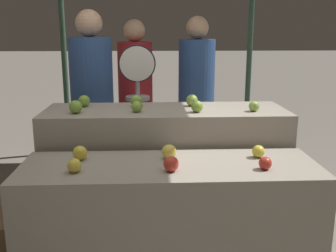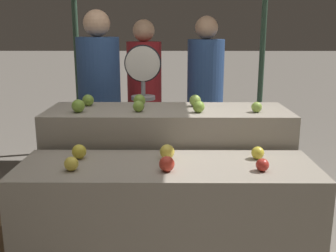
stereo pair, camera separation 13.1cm
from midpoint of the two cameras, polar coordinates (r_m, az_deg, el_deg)
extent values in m
cylinder|color=#33513D|center=(5.25, -12.40, 10.10)|extent=(0.07, 0.07, 2.59)
cylinder|color=#33513D|center=(5.27, 14.20, 10.01)|extent=(0.07, 0.07, 2.59)
cube|color=gray|center=(2.40, 1.48, -15.43)|extent=(1.68, 0.55, 0.86)
cube|color=gray|center=(2.90, 1.28, -7.91)|extent=(1.68, 0.55, 1.06)
sphere|color=yellow|center=(2.16, -12.18, -5.40)|extent=(0.08, 0.08, 0.08)
sphere|color=red|center=(2.10, 1.55, -5.54)|extent=(0.08, 0.08, 0.08)
sphere|color=#B72D23|center=(2.18, 15.23, -5.49)|extent=(0.07, 0.07, 0.07)
sphere|color=gold|center=(2.35, -11.23, -3.68)|extent=(0.08, 0.08, 0.08)
sphere|color=yellow|center=(2.30, 1.59, -3.76)|extent=(0.09, 0.09, 0.09)
sphere|color=gold|center=(2.37, 14.45, -3.81)|extent=(0.07, 0.07, 0.07)
sphere|color=#7AA338|center=(2.68, -11.54, 2.87)|extent=(0.09, 0.09, 0.09)
sphere|color=#84AD3D|center=(2.65, -2.89, 2.86)|extent=(0.08, 0.08, 0.08)
sphere|color=#84AD3D|center=(2.63, 5.89, 2.80)|extent=(0.08, 0.08, 0.08)
sphere|color=#8EB247|center=(2.71, 14.10, 2.67)|extent=(0.07, 0.07, 0.07)
sphere|color=#7AA338|center=(2.90, -10.26, 3.69)|extent=(0.08, 0.08, 0.08)
sphere|color=#7AA338|center=(2.84, -2.84, 3.72)|extent=(0.09, 0.09, 0.09)
sphere|color=#8EB247|center=(2.85, 5.27, 3.69)|extent=(0.08, 0.08, 0.08)
cylinder|color=#99999E|center=(3.37, -2.39, -2.08)|extent=(0.04, 0.04, 1.36)
cylinder|color=black|center=(3.25, -2.51, 9.05)|extent=(0.30, 0.01, 0.30)
cylinder|color=silver|center=(3.24, -2.53, 9.03)|extent=(0.28, 0.02, 0.28)
cylinder|color=#99999E|center=(3.26, -2.49, 5.34)|extent=(0.01, 0.01, 0.14)
cylinder|color=#99999E|center=(3.27, -2.48, 4.13)|extent=(0.20, 0.20, 0.03)
cube|color=#2D2D38|center=(3.75, -8.52, -4.90)|extent=(0.33, 0.27, 0.83)
cylinder|color=#2D4C84|center=(3.58, -8.96, 6.89)|extent=(0.50, 0.50, 0.72)
sphere|color=tan|center=(3.56, -9.25, 14.51)|extent=(0.23, 0.23, 0.23)
cube|color=#2D2D38|center=(4.23, 6.12, -2.78)|extent=(0.30, 0.20, 0.81)
cylinder|color=#2D4C84|center=(4.08, 6.39, 7.45)|extent=(0.41, 0.41, 0.70)
sphere|color=tan|center=(4.06, 6.57, 14.01)|extent=(0.23, 0.23, 0.23)
cube|color=#2D2D38|center=(4.31, -2.45, -2.49)|extent=(0.31, 0.24, 0.79)
cylinder|color=maroon|center=(4.17, -2.55, 7.37)|extent=(0.46, 0.46, 0.69)
sphere|color=tan|center=(4.14, -2.62, 13.68)|extent=(0.22, 0.22, 0.22)
camera|label=1|loc=(0.07, -88.48, 0.37)|focal=42.00mm
camera|label=2|loc=(0.07, 91.52, -0.37)|focal=42.00mm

